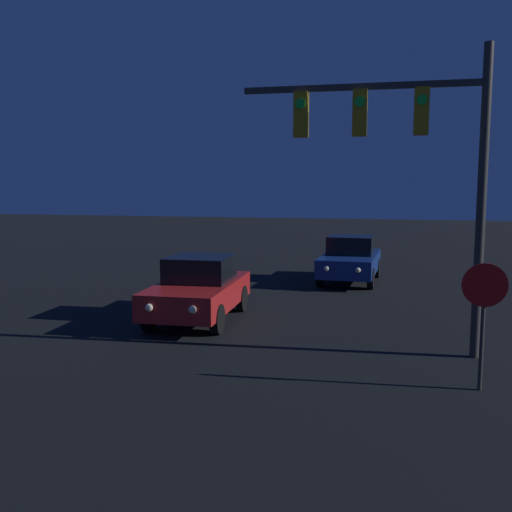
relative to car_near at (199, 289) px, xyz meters
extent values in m
cube|color=#B21E1E|center=(0.00, -0.04, -0.13)|extent=(1.93, 4.01, 0.63)
cube|color=black|center=(0.00, 0.15, 0.50)|extent=(1.59, 1.65, 0.63)
cylinder|color=black|center=(0.87, -1.25, -0.45)|extent=(0.22, 0.71, 0.70)
cylinder|color=black|center=(-0.80, -1.30, -0.45)|extent=(0.22, 0.71, 0.70)
cylinder|color=black|center=(0.81, 1.21, -0.45)|extent=(0.22, 0.71, 0.70)
cylinder|color=black|center=(-0.87, 1.16, -0.45)|extent=(0.22, 0.71, 0.70)
sphere|color=#F9EFC6|center=(0.56, -2.03, -0.07)|extent=(0.18, 0.18, 0.18)
sphere|color=#F9EFC6|center=(-0.44, -2.06, -0.07)|extent=(0.18, 0.18, 0.18)
cube|color=navy|center=(3.35, 6.62, -0.13)|extent=(2.03, 4.06, 0.63)
cube|color=black|center=(3.36, 6.82, 0.50)|extent=(1.63, 1.69, 0.63)
cylinder|color=black|center=(4.12, 5.35, -0.45)|extent=(0.24, 0.71, 0.70)
cylinder|color=black|center=(2.45, 5.44, -0.45)|extent=(0.24, 0.71, 0.70)
cylinder|color=black|center=(4.25, 7.81, -0.45)|extent=(0.24, 0.71, 0.70)
cylinder|color=black|center=(2.58, 7.90, -0.45)|extent=(0.24, 0.71, 0.70)
sphere|color=#F9EFC6|center=(3.74, 4.60, -0.07)|extent=(0.18, 0.18, 0.18)
sphere|color=#F9EFC6|center=(2.74, 4.65, -0.07)|extent=(0.18, 0.18, 0.18)
cylinder|color=#2D2D2D|center=(6.39, -1.75, 2.24)|extent=(0.18, 0.18, 6.08)
cube|color=#2D2D2D|center=(4.03, -1.75, 4.55)|extent=(4.72, 0.12, 0.12)
cube|color=#A57F14|center=(5.21, -1.75, 4.04)|extent=(0.28, 0.28, 0.90)
cylinder|color=green|center=(5.21, -1.90, 4.24)|extent=(0.20, 0.02, 0.20)
cube|color=#A57F14|center=(4.03, -1.75, 4.04)|extent=(0.28, 0.28, 0.90)
cylinder|color=green|center=(4.03, -1.90, 4.24)|extent=(0.20, 0.02, 0.20)
cube|color=#A57F14|center=(2.85, -1.75, 4.04)|extent=(0.28, 0.28, 0.90)
cylinder|color=green|center=(2.85, -1.90, 4.24)|extent=(0.20, 0.02, 0.20)
cylinder|color=#2D2D2D|center=(6.22, -3.68, 0.28)|extent=(0.07, 0.07, 2.16)
cylinder|color=red|center=(6.22, -3.70, 0.99)|extent=(0.73, 0.03, 0.73)
camera|label=1|loc=(4.68, -13.52, 2.64)|focal=40.00mm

